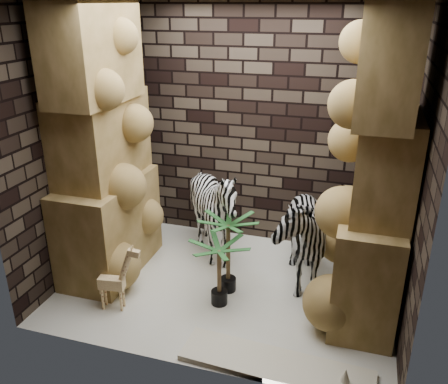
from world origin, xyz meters
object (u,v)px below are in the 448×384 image
(giraffe_toy, at_px, (111,276))
(palm_front, at_px, (228,254))
(zebra_left, at_px, (214,216))
(palm_back, at_px, (219,273))
(surfboard, at_px, (275,365))
(zebra_right, at_px, (295,224))

(giraffe_toy, distance_m, palm_front, 1.22)
(zebra_left, height_order, palm_front, zebra_left)
(palm_back, bearing_deg, surfboard, -45.10)
(palm_back, bearing_deg, giraffe_toy, -159.04)
(zebra_right, xyz_separation_m, surfboard, (0.08, -1.39, -0.68))
(zebra_right, xyz_separation_m, palm_front, (-0.63, -0.39, -0.26))
(zebra_right, xyz_separation_m, giraffe_toy, (-1.66, -1.04, -0.33))
(palm_back, bearing_deg, zebra_right, 44.91)
(zebra_left, relative_size, surfboard, 0.76)
(zebra_right, height_order, giraffe_toy, zebra_right)
(surfboard, bearing_deg, zebra_right, 96.57)
(zebra_left, height_order, surfboard, zebra_left)
(palm_front, height_order, palm_back, palm_front)
(zebra_right, distance_m, zebra_left, 1.00)
(zebra_left, distance_m, palm_front, 0.68)
(surfboard, bearing_deg, zebra_left, 126.92)
(zebra_left, relative_size, palm_front, 1.43)
(giraffe_toy, bearing_deg, palm_back, 12.52)
(palm_front, relative_size, surfboard, 0.53)
(giraffe_toy, distance_m, palm_back, 1.08)
(palm_back, height_order, surfboard, palm_back)
(zebra_left, height_order, palm_back, zebra_left)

